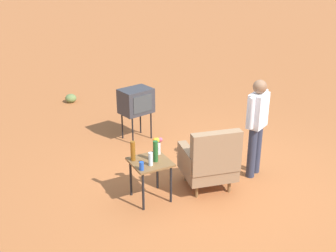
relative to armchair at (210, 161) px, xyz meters
name	(u,v)px	position (x,y,z in m)	size (l,w,h in m)	color
ground_plane	(217,178)	(-0.31, -0.24, -0.50)	(60.00, 60.00, 0.00)	#AD6033
armchair	(210,161)	(0.00, 0.00, 0.00)	(0.91, 0.92, 1.06)	brown
side_table	(150,167)	(0.93, -0.18, 0.04)	(0.56, 0.56, 0.63)	black
tv_on_stand	(136,101)	(0.22, -2.30, 0.28)	(0.67, 0.55, 1.03)	black
person_standing	(257,122)	(-0.91, -0.07, 0.44)	(0.52, 0.36, 1.64)	#2D3347
soda_can_blue	(142,166)	(1.15, 0.00, 0.20)	(0.07, 0.07, 0.12)	blue
bottle_short_clear	(151,159)	(0.98, -0.06, 0.24)	(0.06, 0.06, 0.20)	silver
bottle_tall_amber	(133,151)	(1.14, -0.32, 0.29)	(0.07, 0.07, 0.30)	brown
bottle_wine_green	(156,151)	(0.86, -0.14, 0.30)	(0.07, 0.07, 0.32)	#1E5623
flower_vase	(158,145)	(0.72, -0.34, 0.28)	(0.14, 0.10, 0.27)	silver
shrub_near	(71,98)	(0.78, -5.03, -0.39)	(0.27, 0.27, 0.21)	olive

